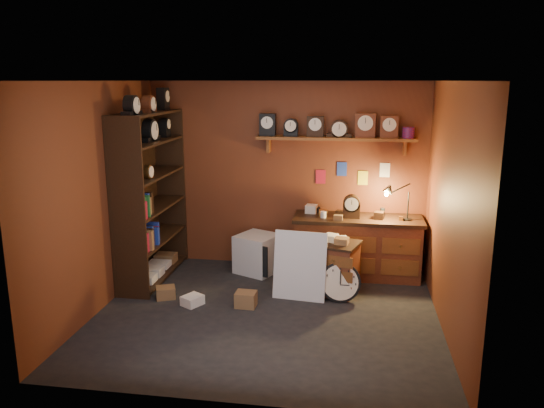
% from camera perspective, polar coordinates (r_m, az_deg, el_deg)
% --- Properties ---
extents(floor, '(4.00, 4.00, 0.00)m').
position_cam_1_polar(floor, '(6.42, -0.58, -11.75)').
color(floor, black).
rests_on(floor, ground).
extents(room_shell, '(4.02, 3.62, 2.71)m').
position_cam_1_polar(room_shell, '(6.00, -0.03, 3.73)').
color(room_shell, brown).
rests_on(room_shell, ground).
extents(shelving_unit, '(0.47, 1.60, 2.58)m').
position_cam_1_polar(shelving_unit, '(7.41, -13.16, 1.51)').
color(shelving_unit, black).
rests_on(shelving_unit, ground).
extents(workbench, '(1.78, 0.66, 1.36)m').
position_cam_1_polar(workbench, '(7.56, 9.15, -4.18)').
color(workbench, brown).
rests_on(workbench, ground).
extents(low_cabinet, '(0.72, 0.66, 0.77)m').
position_cam_1_polar(low_cabinet, '(6.94, 6.68, -6.55)').
color(low_cabinet, brown).
rests_on(low_cabinet, ground).
extents(big_round_clock, '(0.51, 0.17, 0.51)m').
position_cam_1_polar(big_round_clock, '(6.74, 7.36, -8.34)').
color(big_round_clock, black).
rests_on(big_round_clock, ground).
extents(white_panel, '(0.68, 0.26, 0.88)m').
position_cam_1_polar(white_panel, '(6.87, 2.96, -10.04)').
color(white_panel, silver).
rests_on(white_panel, ground).
extents(mini_fridge, '(0.70, 0.73, 0.55)m').
position_cam_1_polar(mini_fridge, '(7.65, -1.57, -5.35)').
color(mini_fridge, silver).
rests_on(mini_fridge, ground).
extents(floor_box_a, '(0.29, 0.28, 0.14)m').
position_cam_1_polar(floor_box_a, '(6.96, -11.36, -9.32)').
color(floor_box_a, brown).
rests_on(floor_box_a, ground).
extents(floor_box_b, '(0.29, 0.31, 0.12)m').
position_cam_1_polar(floor_box_b, '(6.71, -8.56, -10.21)').
color(floor_box_b, white).
rests_on(floor_box_b, ground).
extents(floor_box_c, '(0.26, 0.22, 0.19)m').
position_cam_1_polar(floor_box_c, '(6.59, -2.83, -10.20)').
color(floor_box_c, brown).
rests_on(floor_box_c, ground).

